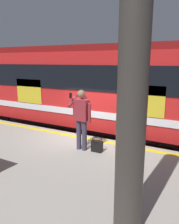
{
  "coord_description": "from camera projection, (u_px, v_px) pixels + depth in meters",
  "views": [
    {
      "loc": [
        -3.6,
        6.4,
        3.47
      ],
      "look_at": [
        -0.22,
        0.3,
        1.89
      ],
      "focal_mm": 36.49,
      "sensor_mm": 36.0,
      "label": 1
    }
  ],
  "objects": [
    {
      "name": "track_rail_near",
      "position": [
        106.0,
        147.0,
        9.14
      ],
      "size": [
        20.99,
        0.08,
        0.16
      ],
      "primitive_type": "cube",
      "color": "slate",
      "rests_on": "ground"
    },
    {
      "name": "safety_line",
      "position": [
        84.0,
        138.0,
        7.45
      ],
      "size": [
        15.82,
        0.16,
        0.01
      ],
      "primitive_type": "cube",
      "color": "yellow",
      "rests_on": "platform"
    },
    {
      "name": "passenger",
      "position": [
        82.0,
        115.0,
        6.29
      ],
      "size": [
        0.57,
        0.55,
        1.71
      ],
      "color": "#383347",
      "rests_on": "platform"
    },
    {
      "name": "train_carriage",
      "position": [
        98.0,
        85.0,
        9.56
      ],
      "size": [
        13.78,
        3.12,
        3.87
      ],
      "color": "red",
      "rests_on": "ground"
    },
    {
      "name": "handbag",
      "position": [
        97.0,
        145.0,
        6.3
      ],
      "size": [
        0.31,
        0.29,
        0.39
      ],
      "color": "black",
      "rests_on": "platform"
    },
    {
      "name": "ground_plane",
      "position": [
        88.0,
        162.0,
        7.93
      ],
      "size": [
        24.47,
        24.47,
        0.0
      ],
      "primitive_type": "plane",
      "color": "#4C4742"
    },
    {
      "name": "station_column",
      "position": [
        132.0,
        94.0,
        3.01
      ],
      "size": [
        0.41,
        0.41,
        4.1
      ],
      "primitive_type": "cylinder",
      "color": "#38332D",
      "rests_on": "platform"
    },
    {
      "name": "platform",
      "position": [
        37.0,
        184.0,
        5.63
      ],
      "size": [
        16.14,
        5.13,
        0.99
      ],
      "primitive_type": "cube",
      "color": "#9E998E",
      "rests_on": "ground"
    },
    {
      "name": "track_rail_far",
      "position": [
        119.0,
        137.0,
        10.36
      ],
      "size": [
        20.99,
        0.08,
        0.16
      ],
      "primitive_type": "cube",
      "color": "slate",
      "rests_on": "ground"
    }
  ]
}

